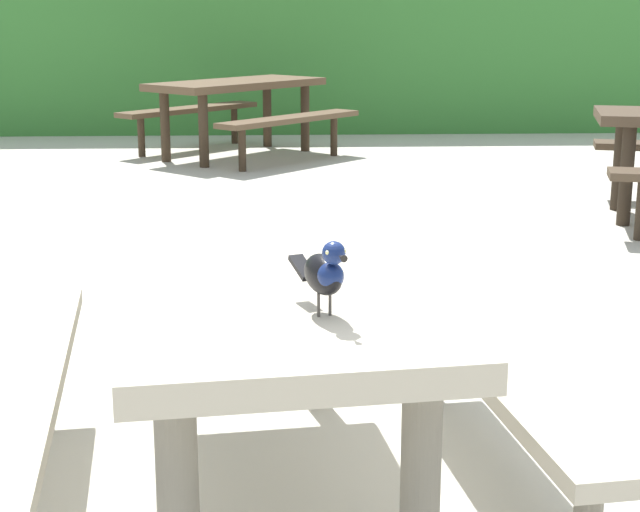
# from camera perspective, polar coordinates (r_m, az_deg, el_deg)

# --- Properties ---
(hedge_wall) EXTENTS (28.00, 1.82, 1.83)m
(hedge_wall) POSITION_cam_1_polar(r_m,az_deg,el_deg) (12.24, -2.38, 11.84)
(hedge_wall) COLOR #387A33
(hedge_wall) RESTS_ON ground
(picnic_table_foreground) EXTENTS (1.88, 1.91, 0.74)m
(picnic_table_foreground) POSITION_cam_1_polar(r_m,az_deg,el_deg) (2.76, -3.30, -3.87)
(picnic_table_foreground) COLOR #B2A893
(picnic_table_foreground) RESTS_ON ground
(bird_grackle) EXTENTS (0.13, 0.28, 0.18)m
(bird_grackle) POSITION_cam_1_polar(r_m,az_deg,el_deg) (2.17, 0.29, -0.96)
(bird_grackle) COLOR black
(bird_grackle) RESTS_ON picnic_table_foreground
(picnic_table_mid_right) EXTENTS (2.40, 2.40, 0.74)m
(picnic_table_mid_right) POSITION_cam_1_polar(r_m,az_deg,el_deg) (9.70, -4.86, 9.08)
(picnic_table_mid_right) COLOR brown
(picnic_table_mid_right) RESTS_ON ground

